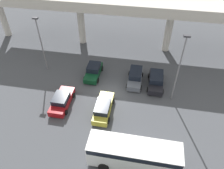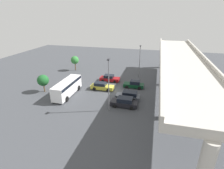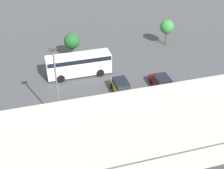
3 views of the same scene
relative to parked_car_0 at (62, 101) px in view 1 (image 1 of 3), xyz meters
name	(u,v)px [view 1 (image 1 of 3)]	position (x,y,z in m)	size (l,w,h in m)	color
ground_plane	(110,96)	(5.38, 2.55, -0.70)	(91.67, 91.67, 0.00)	#424449
highway_overpass	(125,5)	(5.38, 14.73, 6.26)	(42.96, 7.44, 8.34)	#BCB7AD
parked_car_0	(62,101)	(0.00, 0.00, 0.00)	(2.09, 4.60, 1.53)	maroon
parked_car_1	(94,71)	(2.41, 6.21, 0.04)	(2.05, 4.35, 1.63)	#0C381E
parked_car_2	(103,108)	(5.17, -0.29, 0.03)	(1.98, 4.86, 1.57)	gold
parked_car_3	(135,77)	(8.27, 5.94, 0.07)	(2.03, 4.44, 1.63)	#515660
parked_car_4	(156,80)	(11.04, 5.68, 0.09)	(2.12, 4.64, 1.69)	black
shuttle_bus	(134,153)	(9.27, -6.10, 1.02)	(8.42, 2.62, 2.88)	white
lamp_post_near_aisle	(41,41)	(-4.64, 6.44, 3.96)	(0.70, 0.35, 7.96)	slate
lamp_post_mid_lot	(180,66)	(13.12, 3.46, 4.44)	(0.70, 0.35, 8.89)	slate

